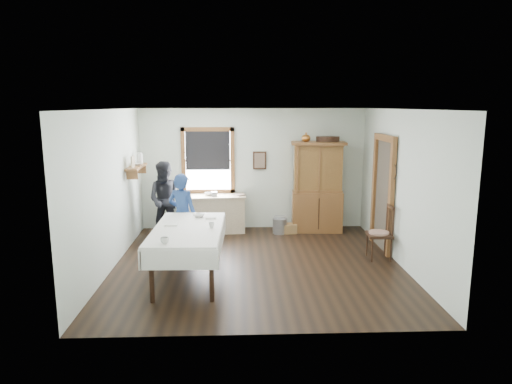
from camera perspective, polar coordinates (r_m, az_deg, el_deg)
room at (r=7.79m, az=0.20°, el=0.34°), size 5.01×5.01×2.70m
window at (r=10.20m, az=-6.03°, el=4.30°), size 1.18×0.07×1.48m
doorway at (r=9.09m, az=15.62°, el=0.25°), size 0.09×1.14×2.22m
wall_shelf at (r=9.49m, az=-14.68°, el=3.23°), size 0.24×1.00×0.44m
framed_picture at (r=10.20m, az=0.46°, el=3.96°), size 0.30×0.04×0.40m
rug_beater at (r=8.49m, az=16.90°, el=3.26°), size 0.01×0.27×0.27m
work_counter at (r=10.09m, az=-5.45°, el=-2.73°), size 1.47×0.65×0.82m
china_hutch at (r=10.12m, az=7.69°, el=0.62°), size 1.20×0.63×1.99m
dining_table at (r=7.49m, az=-8.44°, el=-7.55°), size 1.17×2.14×0.85m
spindle_chair at (r=8.59m, az=15.18°, el=-4.86°), size 0.49×0.49×1.01m
pail at (r=10.02m, az=2.99°, el=-4.24°), size 0.41×0.41×0.33m
wicker_basket at (r=10.06m, az=4.03°, el=-4.57°), size 0.37×0.28×0.21m
woman_blue at (r=8.57m, az=-9.17°, el=-3.18°), size 0.62×0.52×1.43m
figure_dark at (r=9.72m, az=-11.11°, el=-1.35°), size 0.76×0.60×1.50m
table_cup_a at (r=6.58m, az=-11.35°, el=-5.95°), size 0.15×0.15×0.09m
table_cup_b at (r=7.30m, az=-5.59°, el=-4.13°), size 0.12×0.12×0.09m
table_bowl at (r=8.03m, az=-7.13°, el=-2.90°), size 0.30×0.30×0.06m
counter_book at (r=9.95m, az=-2.58°, el=-0.40°), size 0.26×0.27×0.02m
counter_bowl at (r=10.02m, az=-5.86°, el=-0.25°), size 0.22×0.22×0.06m
shelf_bowl at (r=9.50m, az=-14.67°, el=3.39°), size 0.22×0.22×0.05m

